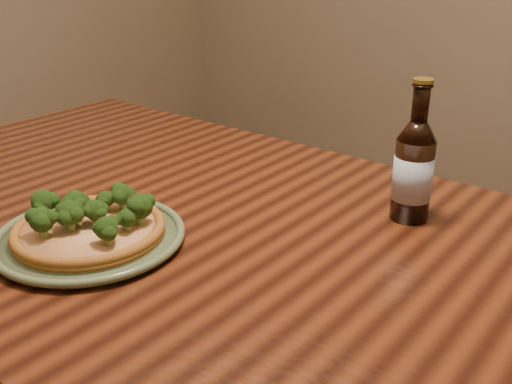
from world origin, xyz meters
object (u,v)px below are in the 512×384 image
Objects in this scene: table at (202,264)px; plate at (90,237)px; beer_bottle at (413,169)px; pizza at (89,226)px.

plate reaches higher than table.
beer_bottle reaches higher than table.
table is at bearing -156.74° from beer_bottle.
beer_bottle is (0.37, 0.41, 0.06)m from pizza.
plate is 1.26× the size of pizza.
pizza is (-0.00, 0.00, 0.02)m from plate.
plate is 1.24× the size of beer_bottle.
pizza reaches higher than plate.
plate is at bearing -147.23° from beer_bottle.
beer_bottle is at bearing 47.72° from pizza.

